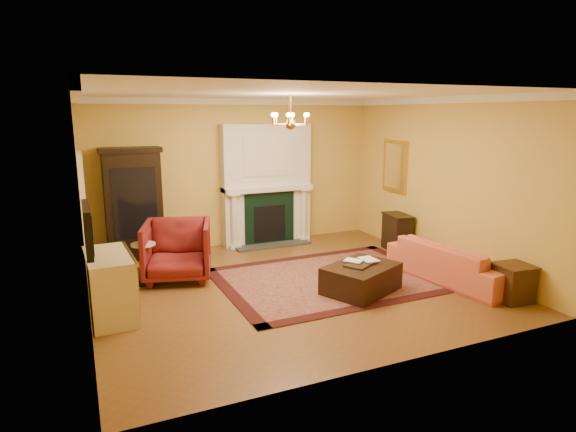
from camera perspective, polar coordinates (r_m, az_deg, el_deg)
floor at (r=7.86m, az=0.28°, el=-8.20°), size 6.00×5.50×0.02m
ceiling at (r=7.37m, az=0.31°, el=14.39°), size 6.00×5.50×0.02m
wall_back at (r=10.03m, az=-6.15°, el=5.08°), size 6.00×0.02×3.00m
wall_front at (r=5.12m, az=12.96°, el=-1.97°), size 6.00×0.02×3.00m
wall_left at (r=6.84m, az=-23.41°, el=0.85°), size 0.02×5.50×3.00m
wall_right at (r=9.10m, az=17.92°, el=3.84°), size 0.02×5.50×3.00m
fireplace at (r=10.09m, az=-2.54°, el=3.43°), size 1.90×0.70×2.50m
crown_molding at (r=8.25m, az=-2.47°, el=13.65°), size 6.00×5.50×0.12m
doorway at (r=8.60m, az=-22.94°, el=-0.07°), size 0.08×1.05×2.10m
tv_panel at (r=6.28m, az=-22.65°, el=-1.42°), size 0.09×0.95×0.58m
gilt_mirror at (r=10.14m, az=12.56°, el=5.79°), size 0.06×0.76×1.05m
chandelier at (r=7.37m, az=0.31°, el=11.26°), size 0.63×0.55×0.53m
oriental_rug at (r=8.14m, az=4.98°, el=-7.39°), size 3.67×2.78×0.01m
china_cabinet at (r=9.42m, az=-17.82°, el=1.07°), size 1.01×0.47×2.01m
wingback_armchair at (r=8.16m, az=-12.99°, el=-3.65°), size 1.29×1.24×1.09m
pedestal_table at (r=8.07m, az=-16.67°, el=-5.11°), size 0.38×0.38×0.69m
commode at (r=6.98m, az=-20.35°, el=-7.73°), size 0.62×1.20×0.88m
coral_sofa at (r=8.37m, az=18.92°, el=-4.43°), size 0.92×2.26×0.86m
end_table at (r=7.85m, az=25.13°, el=-7.29°), size 0.50×0.50×0.53m
console_table at (r=9.91m, az=12.80°, el=-1.97°), size 0.45×0.68×0.71m
leather_ottoman at (r=7.55m, az=8.66°, el=-7.31°), size 1.35×1.20×0.42m
ottoman_tray at (r=7.47m, az=8.35°, el=-5.73°), size 0.52×0.49×0.03m
book_a at (r=7.43m, az=7.52°, el=-4.58°), size 0.18×0.14×0.27m
book_b at (r=7.55m, az=8.85°, el=-4.19°), size 0.23×0.03×0.31m
topiary_left at (r=9.81m, az=-5.74°, el=4.68°), size 0.15×0.15×0.41m
topiary_right at (r=10.29m, az=1.20°, el=5.02°), size 0.15×0.15×0.39m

